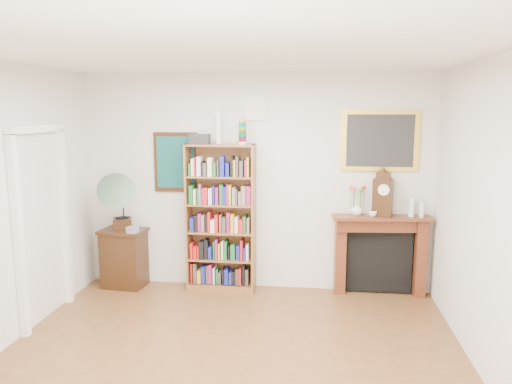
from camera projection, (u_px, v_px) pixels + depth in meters
room at (218, 228)px, 4.00m from camera, size 4.51×5.01×2.81m
door_casing at (42, 209)px, 5.46m from camera, size 0.08×1.02×2.17m
teal_poster at (176, 162)px, 6.51m from camera, size 0.58×0.04×0.78m
small_picture at (256, 108)px, 6.27m from camera, size 0.26×0.04×0.30m
gilt_painting at (380, 141)px, 6.16m from camera, size 0.95×0.04×0.75m
bookshelf at (221, 210)px, 6.38m from camera, size 0.88×0.31×2.19m
side_cabinet at (124, 258)px, 6.60m from camera, size 0.61×0.47×0.78m
fireplace at (380, 248)px, 6.31m from camera, size 1.23×0.39×1.03m
gramophone at (117, 198)px, 6.37m from camera, size 0.65×0.72×0.77m
cd_stack at (133, 230)px, 6.36m from camera, size 0.15×0.15×0.08m
mantel_clock at (383, 195)px, 6.13m from camera, size 0.26×0.19×0.55m
flower_vase at (357, 209)px, 6.23m from camera, size 0.16×0.16×0.16m
teacup at (373, 214)px, 6.14m from camera, size 0.10×0.10×0.08m
bottle_left at (412, 207)px, 6.13m from camera, size 0.07×0.07×0.24m
bottle_right at (422, 209)px, 6.11m from camera, size 0.06×0.06×0.20m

